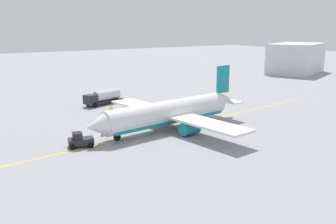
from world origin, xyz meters
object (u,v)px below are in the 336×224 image
airplane (170,113)px  fuel_tanker (103,97)px  pushback_tug (80,140)px  refueling_worker (111,110)px  safety_cone_nose (102,134)px

airplane → fuel_tanker: 25.17m
pushback_tug → refueling_worker: bearing=-127.5°
airplane → fuel_tanker: (1.27, -25.12, -1.07)m
pushback_tug → safety_cone_nose: pushback_tug is taller
airplane → safety_cone_nose: size_ratio=47.44×
refueling_worker → airplane: bearing=104.3°
fuel_tanker → airplane: bearing=92.9°
airplane → refueling_worker: bearing=-75.7°
pushback_tug → refueling_worker: 20.72m
pushback_tug → airplane: bearing=-176.2°
airplane → fuel_tanker: size_ratio=3.23×
refueling_worker → safety_cone_nose: size_ratio=2.51×
fuel_tanker → pushback_tug: 30.33m
pushback_tug → safety_cone_nose: 5.92m
fuel_tanker → refueling_worker: fuel_tanker is taller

